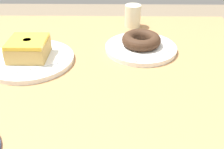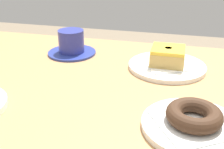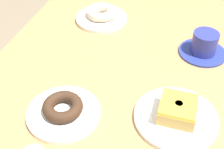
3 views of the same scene
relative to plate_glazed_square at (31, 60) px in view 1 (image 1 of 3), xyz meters
The scene contains 7 objects.
plate_glazed_square is the anchor object (origin of this frame).
napkin_glazed_square 0.01m from the plate_glazed_square, ahead, with size 0.12×0.12×0.00m, color white.
donut_glazed_square 0.03m from the plate_glazed_square, ahead, with size 0.09×0.09×0.05m.
plate_chocolate_ring 0.29m from the plate_glazed_square, 76.26° to the right, with size 0.19×0.19×0.01m, color white.
napkin_chocolate_ring 0.29m from the plate_glazed_square, 76.26° to the right, with size 0.13×0.13×0.00m, color white.
donut_chocolate_ring 0.29m from the plate_glazed_square, 76.26° to the right, with size 0.11×0.11×0.03m, color #3B2518.
sugar_jar 0.36m from the plate_glazed_square, 48.16° to the right, with size 0.05×0.05×0.07m, color beige.
Camera 1 is at (-0.35, -0.03, 1.03)m, focal length 42.81 mm.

